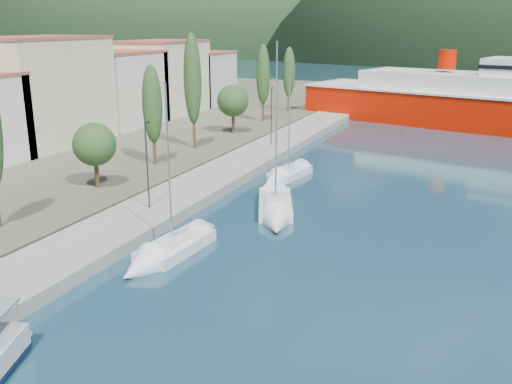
% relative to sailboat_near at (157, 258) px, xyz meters
% --- Properties ---
extents(ground, '(1400.00, 1400.00, 0.00)m').
position_rel_sailboat_near_xyz_m(ground, '(4.25, 110.55, -0.30)').
color(ground, '#1B3E4D').
extents(quay, '(5.00, 88.00, 0.80)m').
position_rel_sailboat_near_xyz_m(quay, '(-4.75, 16.55, 0.10)').
color(quay, gray).
rests_on(quay, ground).
extents(town_buildings, '(9.20, 69.20, 11.30)m').
position_rel_sailboat_near_xyz_m(town_buildings, '(-27.75, 27.46, 5.27)').
color(town_buildings, beige).
rests_on(town_buildings, land_strip).
extents(tree_row, '(3.75, 63.30, 11.73)m').
position_rel_sailboat_near_xyz_m(tree_row, '(-11.61, 22.92, 5.66)').
color(tree_row, '#47301E').
rests_on(tree_row, land_strip).
extents(lamp_posts, '(0.15, 47.84, 6.06)m').
position_rel_sailboat_near_xyz_m(lamp_posts, '(-4.75, 6.46, 3.78)').
color(lamp_posts, '#2D2D33').
rests_on(lamp_posts, quay).
extents(sailboat_near, '(2.85, 7.82, 11.03)m').
position_rel_sailboat_near_xyz_m(sailboat_near, '(0.00, 0.00, 0.00)').
color(sailboat_near, silver).
rests_on(sailboat_near, ground).
extents(sailboat_mid, '(5.58, 9.30, 13.04)m').
position_rel_sailboat_near_xyz_m(sailboat_mid, '(3.51, 9.88, 0.01)').
color(sailboat_mid, silver).
rests_on(sailboat_mid, ground).
extents(sailboat_far, '(3.16, 6.92, 9.80)m').
position_rel_sailboat_near_xyz_m(sailboat_far, '(0.25, 19.70, -0.02)').
color(sailboat_far, silver).
rests_on(sailboat_far, ground).
extents(ferry, '(53.75, 24.24, 10.46)m').
position_rel_sailboat_near_xyz_m(ferry, '(17.45, 54.52, 2.88)').
color(ferry, '#C11401').
rests_on(ferry, ground).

